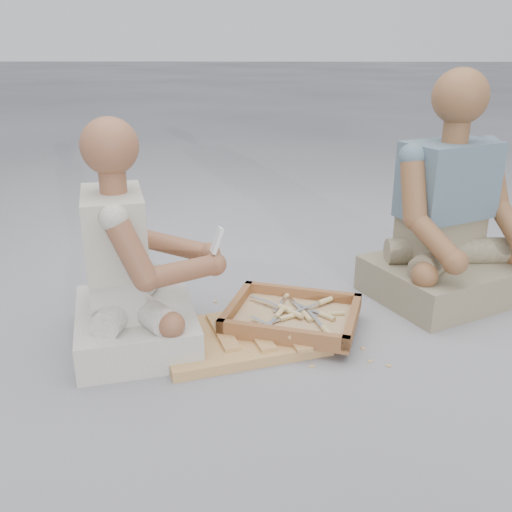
{
  "coord_description": "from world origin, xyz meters",
  "views": [
    {
      "loc": [
        -0.05,
        -1.86,
        1.09
      ],
      "look_at": [
        -0.1,
        0.21,
        0.3
      ],
      "focal_mm": 40.0,
      "sensor_mm": 36.0,
      "label": 1
    }
  ],
  "objects_px": {
    "tool_tray": "(292,317)",
    "companion": "(450,225)",
    "carved_panel": "(241,338)",
    "craftsman": "(130,272)"
  },
  "relations": [
    {
      "from": "tool_tray",
      "to": "craftsman",
      "type": "bearing_deg",
      "value": -170.6
    },
    {
      "from": "tool_tray",
      "to": "companion",
      "type": "relative_size",
      "value": 0.59
    },
    {
      "from": "carved_panel",
      "to": "companion",
      "type": "height_order",
      "value": "companion"
    },
    {
      "from": "carved_panel",
      "to": "craftsman",
      "type": "distance_m",
      "value": 0.49
    },
    {
      "from": "craftsman",
      "to": "companion",
      "type": "bearing_deg",
      "value": 93.61
    },
    {
      "from": "carved_panel",
      "to": "craftsman",
      "type": "xyz_separation_m",
      "value": [
        -0.4,
        -0.0,
        0.27
      ]
    },
    {
      "from": "tool_tray",
      "to": "companion",
      "type": "distance_m",
      "value": 0.83
    },
    {
      "from": "tool_tray",
      "to": "craftsman",
      "type": "distance_m",
      "value": 0.65
    },
    {
      "from": "tool_tray",
      "to": "companion",
      "type": "height_order",
      "value": "companion"
    },
    {
      "from": "carved_panel",
      "to": "tool_tray",
      "type": "bearing_deg",
      "value": 26.57
    }
  ]
}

